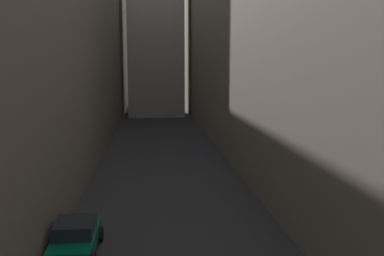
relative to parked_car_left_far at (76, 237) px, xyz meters
The scene contains 4 objects.
ground_plane 22.43m from the parked_car_left_far, 78.68° to the left, with size 264.00×264.00×0.00m, color #232326.
building_block_left 27.26m from the parked_car_left_far, 105.42° to the left, with size 11.02×108.00×23.92m, color #60594F.
building_block_right 30.90m from the parked_car_left_far, 57.03° to the left, with size 11.31×108.00×25.08m, color #756B5B.
parked_car_left_far is the anchor object (origin of this frame).
Camera 1 is at (-1.12, 8.36, 8.17)m, focal length 39.14 mm.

